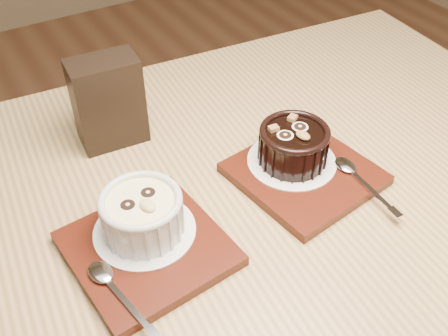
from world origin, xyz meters
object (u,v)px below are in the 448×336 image
object	(u,v)px
table	(219,252)
ramekin_white	(142,213)
tray_right	(304,174)
tray_left	(148,249)
condiment_stand	(108,102)
ramekin_dark	(294,144)

from	to	relation	value
table	ramekin_white	world-z (taller)	ramekin_white
ramekin_white	tray_right	distance (m)	0.25
table	tray_left	distance (m)	0.15
table	tray_left	bearing A→B (deg)	-171.01
tray_left	condiment_stand	size ratio (longest dim) A/B	1.29
table	ramekin_dark	size ratio (longest dim) A/B	12.56
ramekin_white	ramekin_dark	bearing A→B (deg)	-9.79
ramekin_dark	condiment_stand	bearing A→B (deg)	124.45
table	condiment_stand	bearing A→B (deg)	105.83
ramekin_white	condiment_stand	bearing A→B (deg)	65.40
condiment_stand	tray_right	bearing A→B (deg)	-48.50
table	condiment_stand	xyz separation A→B (m)	(-0.06, 0.22, 0.16)
ramekin_white	tray_right	world-z (taller)	ramekin_white
ramekin_white	condiment_stand	world-z (taller)	condiment_stand
condiment_stand	table	bearing A→B (deg)	-74.17
ramekin_white	condiment_stand	size ratio (longest dim) A/B	0.73
tray_left	tray_right	bearing A→B (deg)	2.34
tray_left	tray_right	xyz separation A→B (m)	(0.25, 0.01, 0.00)
table	ramekin_dark	distance (m)	0.19
tray_left	ramekin_white	size ratio (longest dim) A/B	1.75
table	tray_right	bearing A→B (deg)	-3.16
ramekin_dark	condiment_stand	xyz separation A→B (m)	(-0.20, 0.20, 0.02)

